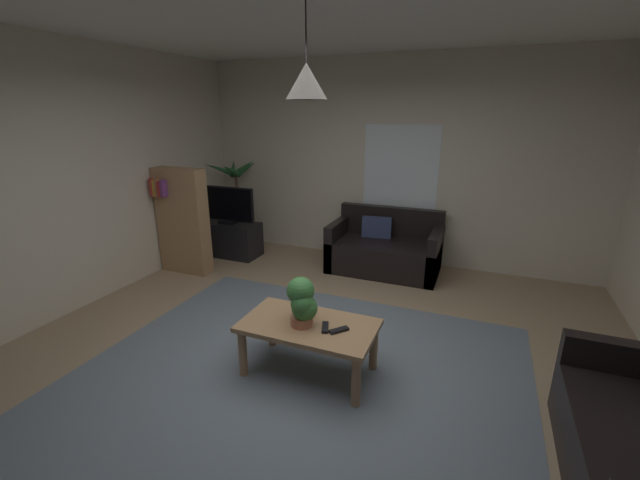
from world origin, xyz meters
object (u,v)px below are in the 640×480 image
(remote_on_table_1, at_px, (325,327))
(bookshelf_corner, at_px, (182,220))
(book_on_table_0, at_px, (302,318))
(remote_on_table_0, at_px, (339,330))
(coffee_table, at_px, (309,331))
(book_on_table_1, at_px, (302,316))
(pendant_lamp, at_px, (306,81))
(tv, at_px, (227,205))
(potted_plant_on_table, at_px, (302,302))
(couch_under_window, at_px, (384,251))
(potted_palm_corner, at_px, (238,209))
(tv_stand, at_px, (230,239))

(remote_on_table_1, xyz_separation_m, bookshelf_corner, (-2.61, 1.45, 0.25))
(book_on_table_0, distance_m, remote_on_table_0, 0.35)
(remote_on_table_1, bearing_deg, coffee_table, -28.77)
(book_on_table_1, height_order, pendant_lamp, pendant_lamp)
(tv, bearing_deg, coffee_table, -43.77)
(book_on_table_1, xyz_separation_m, bookshelf_corner, (-2.38, 1.39, 0.22))
(potted_plant_on_table, relative_size, pendant_lamp, 0.62)
(potted_plant_on_table, bearing_deg, remote_on_table_0, 2.49)
(couch_under_window, distance_m, potted_palm_corner, 2.44)
(book_on_table_0, relative_size, tv_stand, 0.15)
(remote_on_table_0, relative_size, tv_stand, 0.18)
(book_on_table_0, relative_size, bookshelf_corner, 0.10)
(book_on_table_1, xyz_separation_m, pendant_lamp, (0.07, -0.04, 1.79))
(tv_stand, xyz_separation_m, pendant_lamp, (2.27, -2.20, 2.03))
(tv, height_order, potted_palm_corner, potted_palm_corner)
(coffee_table, relative_size, remote_on_table_0, 6.80)
(remote_on_table_0, xyz_separation_m, tv_stand, (-2.54, 2.22, -0.22))
(tv_stand, relative_size, bookshelf_corner, 0.64)
(remote_on_table_1, bearing_deg, tv, -61.46)
(potted_plant_on_table, height_order, tv, tv)
(couch_under_window, height_order, coffee_table, couch_under_window)
(book_on_table_0, relative_size, book_on_table_1, 0.95)
(book_on_table_0, relative_size, pendant_lamp, 0.21)
(remote_on_table_0, relative_size, pendant_lamp, 0.25)
(remote_on_table_1, height_order, tv_stand, tv_stand)
(coffee_table, bearing_deg, tv, 136.23)
(potted_palm_corner, xyz_separation_m, pendant_lamp, (2.38, -2.62, 1.67))
(book_on_table_0, height_order, remote_on_table_0, book_on_table_0)
(potted_plant_on_table, xyz_separation_m, tv_stand, (-2.23, 2.23, -0.41))
(couch_under_window, bearing_deg, tv_stand, -172.99)
(couch_under_window, distance_m, coffee_table, 2.48)
(remote_on_table_1, relative_size, potted_plant_on_table, 0.40)
(remote_on_table_0, relative_size, tv, 0.18)
(tv, relative_size, bookshelf_corner, 0.63)
(book_on_table_1, distance_m, remote_on_table_1, 0.24)
(tv, bearing_deg, remote_on_table_0, -40.90)
(coffee_table, bearing_deg, couch_under_window, 89.32)
(couch_under_window, bearing_deg, potted_plant_on_table, -91.52)
(remote_on_table_1, bearing_deg, potted_plant_on_table, -15.79)
(remote_on_table_1, xyz_separation_m, tv_stand, (-2.42, 2.22, -0.22))
(book_on_table_0, distance_m, pendant_lamp, 1.82)
(tv, bearing_deg, pendant_lamp, -43.77)
(book_on_table_0, bearing_deg, book_on_table_1, -34.86)
(tv_stand, xyz_separation_m, tv, (-0.00, -0.02, 0.53))
(coffee_table, height_order, tv_stand, tv_stand)
(coffee_table, height_order, remote_on_table_1, remote_on_table_1)
(bookshelf_corner, bearing_deg, couch_under_window, 22.93)
(potted_palm_corner, bearing_deg, book_on_table_0, -48.12)
(book_on_table_0, distance_m, tv_stand, 3.08)
(bookshelf_corner, bearing_deg, tv_stand, 76.42)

